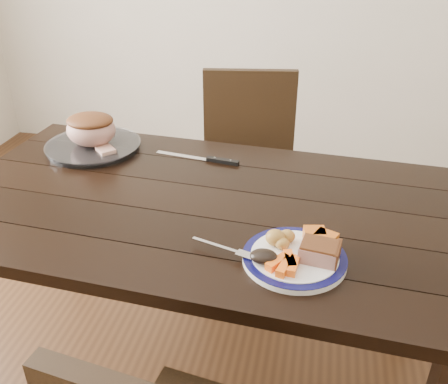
% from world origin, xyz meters
% --- Properties ---
extents(ground, '(4.00, 4.00, 0.00)m').
position_xyz_m(ground, '(0.00, 0.00, 0.00)').
color(ground, '#472B16').
rests_on(ground, ground).
extents(dining_table, '(1.66, 1.00, 0.75)m').
position_xyz_m(dining_table, '(0.00, 0.00, 0.66)').
color(dining_table, black).
rests_on(dining_table, ground).
extents(chair_far, '(0.48, 0.49, 0.93)m').
position_xyz_m(chair_far, '(0.04, 0.74, 0.52)').
color(chair_far, black).
rests_on(chair_far, ground).
extents(dinner_plate, '(0.27, 0.27, 0.02)m').
position_xyz_m(dinner_plate, '(0.31, -0.25, 0.76)').
color(dinner_plate, white).
rests_on(dinner_plate, dining_table).
extents(plate_rim, '(0.27, 0.27, 0.02)m').
position_xyz_m(plate_rim, '(0.31, -0.25, 0.77)').
color(plate_rim, '#0C0C3E').
rests_on(plate_rim, dinner_plate).
extents(serving_platter, '(0.35, 0.35, 0.02)m').
position_xyz_m(serving_platter, '(-0.49, 0.30, 0.76)').
color(serving_platter, white).
rests_on(serving_platter, dining_table).
extents(pork_slice, '(0.10, 0.09, 0.04)m').
position_xyz_m(pork_slice, '(0.37, -0.26, 0.79)').
color(pork_slice, '#AE766A').
rests_on(pork_slice, dinner_plate).
extents(roasted_potatoes, '(0.08, 0.07, 0.04)m').
position_xyz_m(roasted_potatoes, '(0.27, -0.21, 0.79)').
color(roasted_potatoes, gold).
rests_on(roasted_potatoes, dinner_plate).
extents(carrot_batons, '(0.08, 0.10, 0.02)m').
position_xyz_m(carrot_batons, '(0.29, -0.31, 0.78)').
color(carrot_batons, orange).
rests_on(carrot_batons, dinner_plate).
extents(pumpkin_wedges, '(0.10, 0.07, 0.04)m').
position_xyz_m(pumpkin_wedges, '(0.37, -0.19, 0.79)').
color(pumpkin_wedges, orange).
rests_on(pumpkin_wedges, dinner_plate).
extents(dark_mushroom, '(0.07, 0.05, 0.03)m').
position_xyz_m(dark_mushroom, '(0.24, -0.30, 0.79)').
color(dark_mushroom, black).
rests_on(dark_mushroom, dinner_plate).
extents(fork, '(0.18, 0.07, 0.00)m').
position_xyz_m(fork, '(0.14, -0.26, 0.77)').
color(fork, silver).
rests_on(fork, dinner_plate).
extents(roast_joint, '(0.18, 0.16, 0.12)m').
position_xyz_m(roast_joint, '(-0.49, 0.30, 0.83)').
color(roast_joint, tan).
rests_on(roast_joint, serving_platter).
extents(cut_slice, '(0.09, 0.09, 0.02)m').
position_xyz_m(cut_slice, '(-0.41, 0.24, 0.78)').
color(cut_slice, tan).
rests_on(cut_slice, serving_platter).
extents(carving_knife, '(0.32, 0.07, 0.01)m').
position_xyz_m(carving_knife, '(-0.03, 0.28, 0.76)').
color(carving_knife, silver).
rests_on(carving_knife, dining_table).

